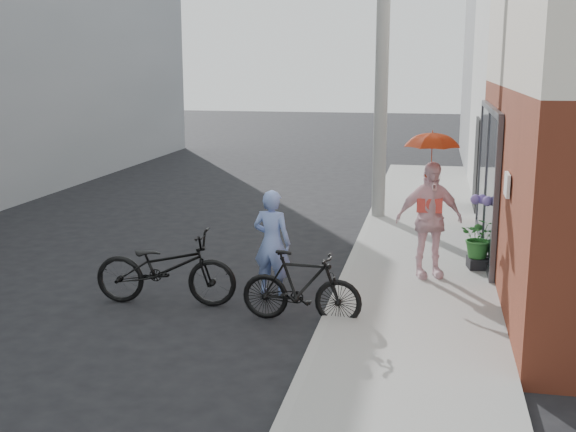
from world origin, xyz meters
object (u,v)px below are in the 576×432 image
(utility_pole, at_px, (382,55))
(bike_left, at_px, (166,268))
(planter, at_px, (479,263))
(bike_right, at_px, (302,287))
(kimono_woman, at_px, (429,220))
(officer, at_px, (272,243))

(utility_pole, bearing_deg, bike_left, -112.39)
(bike_left, height_order, planter, bike_left)
(bike_right, distance_m, planter, 3.59)
(kimono_woman, bearing_deg, bike_right, -147.86)
(utility_pole, height_order, officer, utility_pole)
(bike_left, bearing_deg, officer, -65.97)
(bike_left, bearing_deg, utility_pole, -26.59)
(bike_right, height_order, kimono_woman, kimono_woman)
(officer, bearing_deg, utility_pole, -92.39)
(officer, relative_size, planter, 4.66)
(utility_pole, relative_size, planter, 20.86)
(kimono_woman, bearing_deg, bike_left, -174.56)
(kimono_woman, bearing_deg, utility_pole, 84.06)
(utility_pole, bearing_deg, kimono_woman, -75.94)
(bike_left, relative_size, bike_right, 1.26)
(utility_pole, xyz_separation_m, planter, (1.90, -3.77, -3.29))
(bike_left, height_order, kimono_woman, kimono_woman)
(bike_left, height_order, bike_right, bike_left)
(officer, xyz_separation_m, bike_left, (-1.37, -0.73, -0.25))
(bike_right, xyz_separation_m, kimono_woman, (1.59, 2.05, 0.53))
(officer, xyz_separation_m, kimono_woman, (2.23, 0.98, 0.23))
(bike_left, bearing_deg, bike_right, -103.80)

